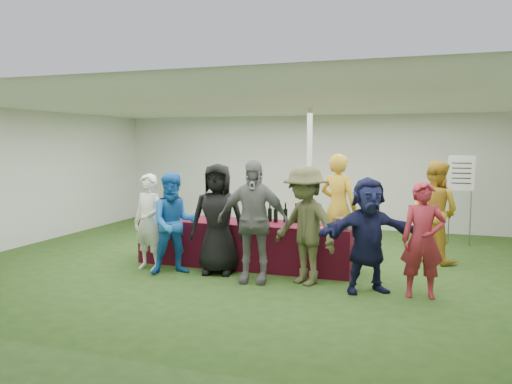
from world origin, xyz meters
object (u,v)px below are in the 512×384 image
(staff_pourer, at_px, (338,207))
(customer_6, at_px, (423,240))
(customer_5, at_px, (368,235))
(customer_3, at_px, (253,221))
(dump_bucket, at_px, (343,223))
(customer_1, at_px, (175,223))
(staff_back, at_px, (435,212))
(customer_4, at_px, (305,226))
(wine_list_sign, at_px, (461,180))
(serving_table, at_px, (245,244))
(customer_0, at_px, (149,222))
(customer_2, at_px, (218,219))

(staff_pourer, height_order, customer_6, staff_pourer)
(customer_5, distance_m, customer_6, 0.72)
(customer_3, height_order, customer_5, customer_3)
(dump_bucket, bearing_deg, customer_1, -166.88)
(staff_back, height_order, customer_6, staff_back)
(customer_3, relative_size, customer_6, 1.17)
(customer_1, bearing_deg, customer_6, -33.69)
(dump_bucket, bearing_deg, customer_4, -133.52)
(dump_bucket, bearing_deg, staff_pourer, 102.94)
(staff_back, bearing_deg, customer_5, 100.10)
(wine_list_sign, bearing_deg, customer_1, -139.05)
(customer_3, height_order, customer_6, customer_3)
(customer_3, bearing_deg, serving_table, 110.23)
(staff_pourer, relative_size, customer_5, 1.17)
(serving_table, height_order, customer_6, customer_6)
(wine_list_sign, distance_m, staff_back, 1.79)
(customer_4, bearing_deg, serving_table, 178.69)
(dump_bucket, relative_size, staff_back, 0.15)
(customer_3, relative_size, customer_5, 1.14)
(staff_back, relative_size, customer_0, 1.12)
(staff_pourer, height_order, customer_0, staff_pourer)
(serving_table, xyz_separation_m, customer_5, (2.10, -0.82, 0.42))
(customer_0, xyz_separation_m, customer_3, (1.82, -0.13, 0.13))
(customer_3, xyz_separation_m, customer_4, (0.76, 0.13, -0.05))
(dump_bucket, relative_size, staff_pourer, 0.14)
(dump_bucket, xyz_separation_m, customer_2, (-1.91, -0.36, 0.03))
(serving_table, bearing_deg, staff_pourer, 34.85)
(customer_0, relative_size, customer_1, 0.98)
(customer_5, bearing_deg, wine_list_sign, 42.72)
(customer_2, bearing_deg, wine_list_sign, 32.86)
(serving_table, xyz_separation_m, staff_pourer, (1.39, 0.97, 0.56))
(wine_list_sign, relative_size, customer_1, 1.13)
(staff_back, relative_size, customer_4, 1.02)
(customer_1, xyz_separation_m, customer_6, (3.69, -0.02, -0.02))
(customer_1, bearing_deg, staff_back, -4.48)
(customer_2, bearing_deg, staff_back, 19.78)
(staff_back, relative_size, customer_1, 1.10)
(dump_bucket, distance_m, customer_3, 1.38)
(wine_list_sign, relative_size, customer_0, 1.15)
(wine_list_sign, relative_size, customer_4, 1.05)
(customer_1, relative_size, customer_5, 1.00)
(serving_table, distance_m, customer_0, 1.61)
(wine_list_sign, xyz_separation_m, customer_4, (-2.31, -3.70, -0.45))
(wine_list_sign, xyz_separation_m, staff_pourer, (-2.11, -2.01, -0.38))
(customer_1, xyz_separation_m, customer_3, (1.31, -0.03, 0.11))
(customer_1, height_order, customer_4, customer_4)
(serving_table, distance_m, staff_back, 3.32)
(customer_0, relative_size, customer_2, 0.90)
(staff_pourer, xyz_separation_m, customer_0, (-2.78, -1.69, -0.15))
(wine_list_sign, xyz_separation_m, customer_3, (-3.07, -3.83, -0.41))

